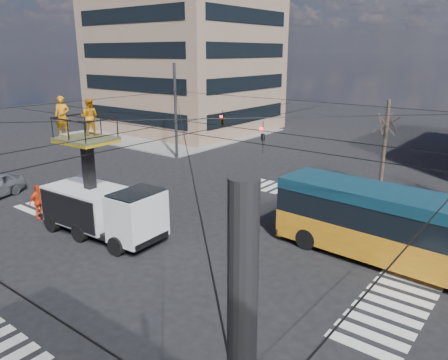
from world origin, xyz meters
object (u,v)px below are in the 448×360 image
utility_truck (101,195)px  traffic_cone (66,210)px  worker_ground (38,202)px  flagger (319,227)px  city_bus (401,228)px

utility_truck → traffic_cone: (-3.88, 0.36, -1.77)m
traffic_cone → worker_ground: size_ratio=0.40×
worker_ground → flagger: flagger is taller
traffic_cone → utility_truck: bearing=-5.2°
flagger → worker_ground: bearing=-81.1°
utility_truck → city_bus: size_ratio=0.64×
traffic_cone → worker_ground: worker_ground is taller
city_bus → worker_ground: 18.45m
worker_ground → utility_truck: bearing=-91.9°
city_bus → utility_truck: bearing=-152.2°
city_bus → traffic_cone: city_bus is taller
utility_truck → flagger: (9.01, 5.45, -1.18)m
flagger → city_bus: bearing=79.8°
city_bus → worker_ground: (-17.24, -6.52, -0.76)m
traffic_cone → flagger: size_ratio=0.40×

